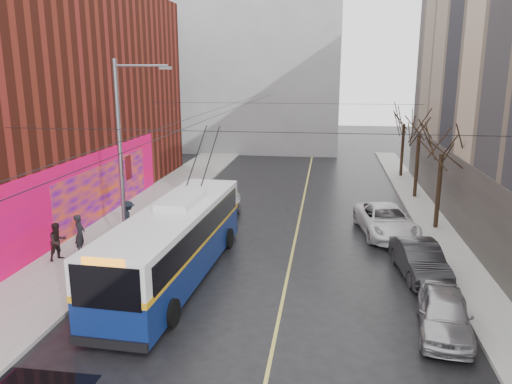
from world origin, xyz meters
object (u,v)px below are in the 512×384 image
parked_car_a (444,313)px  tree_near (443,139)px  tree_far (405,114)px  pedestrian_b (58,241)px  streetlight_pole (123,153)px  following_car (221,206)px  trolleybus (175,241)px  pedestrian_c (129,217)px  tree_mid (420,121)px  parked_car_c (386,220)px  pedestrian_a (80,234)px  parked_car_b (420,260)px

parked_car_a → tree_near: bearing=88.0°
tree_far → pedestrian_b: 28.25m
streetlight_pole → following_car: streetlight_pole is taller
trolleybus → pedestrian_c: trolleybus is taller
tree_near → tree_mid: bearing=90.0°
following_car → parked_car_c: bearing=-9.6°
tree_near → trolleybus: 15.11m
streetlight_pole → tree_mid: 19.96m
following_car → pedestrian_a: bearing=-127.1°
parked_car_a → pedestrian_b: bearing=173.7°
pedestrian_c → tree_near: bearing=-110.8°
tree_far → pedestrian_c: tree_far is taller
parked_car_c → streetlight_pole: bearing=-167.4°
following_car → pedestrian_b: pedestrian_b is taller
pedestrian_b → pedestrian_c: (1.72, 4.00, 0.02)m
parked_car_c → tree_far: bearing=70.9°
tree_mid → pedestrian_c: (-16.16, -10.47, -4.22)m
parked_car_a → tree_far: bearing=93.4°
pedestrian_b → tree_far: bearing=-9.6°
parked_car_a → pedestrian_c: size_ratio=2.31×
streetlight_pole → following_car: 8.13m
parked_car_b → pedestrian_c: 14.52m
tree_far → parked_car_b: (-2.00, -20.71, -4.41)m
tree_near → parked_car_b: size_ratio=1.44×
parked_car_c → pedestrian_a: pedestrian_a is taller
tree_mid → parked_car_a: bearing=-96.2°
pedestrian_b → streetlight_pole: bearing=-31.6°
tree_near → pedestrian_c: 16.99m
tree_near → parked_car_a: tree_near is taller
tree_far → following_car: tree_far is taller
streetlight_pole → pedestrian_a: bearing=-166.2°
pedestrian_c → following_car: bearing=-79.6°
tree_mid → following_car: tree_mid is taller
tree_near → following_car: tree_near is taller
tree_near → pedestrian_c: bearing=-167.9°
parked_car_a → parked_car_b: (0.00, 4.77, 0.03)m
parked_car_c → pedestrian_b: pedestrian_b is taller
parked_car_b → following_car: 12.32m
following_car → pedestrian_c: pedestrian_c is taller
tree_mid → pedestrian_a: (-17.30, -13.53, -4.17)m
tree_near → pedestrian_a: 18.89m
parked_car_b → pedestrian_b: bearing=175.5°
pedestrian_a → pedestrian_b: size_ratio=1.08×
tree_mid → trolleybus: bearing=-128.4°
following_car → pedestrian_a: pedestrian_a is taller
parked_car_c → pedestrian_b: bearing=-166.1°
parked_car_a → pedestrian_b: 16.38m
parked_car_c → following_car: bearing=161.8°
parked_car_b → parked_car_c: bearing=91.1°
tree_mid → pedestrian_b: 23.39m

